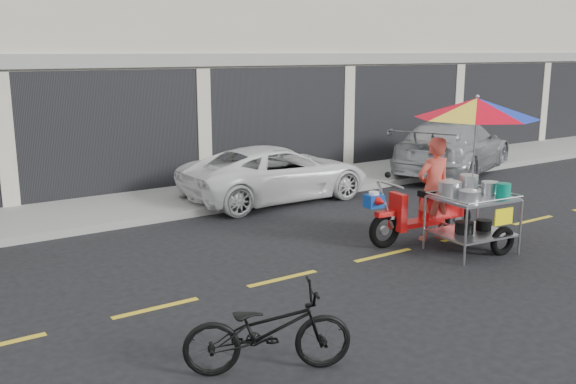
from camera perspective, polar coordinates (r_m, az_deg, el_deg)
ground at (r=10.78m, az=8.46°, el=-5.59°), size 90.00×90.00×0.00m
sidewalk at (r=15.12m, az=-5.69°, el=0.02°), size 45.00×3.00×0.15m
shophouse_block at (r=20.61m, az=-5.80°, el=14.95°), size 36.00×8.11×10.40m
centerline at (r=10.78m, az=8.46°, el=-5.57°), size 42.00×0.10×0.01m
white_pickup at (r=14.49m, az=-1.01°, el=1.70°), size 4.41×2.05×1.22m
silver_pickup at (r=18.20m, az=14.48°, el=3.91°), size 5.48×3.93×1.47m
near_bicycle at (r=6.84m, az=-1.81°, el=-12.16°), size 1.87×1.30×0.93m
food_vendor_rig at (r=11.15m, az=14.96°, el=3.46°), size 2.61×2.27×2.63m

